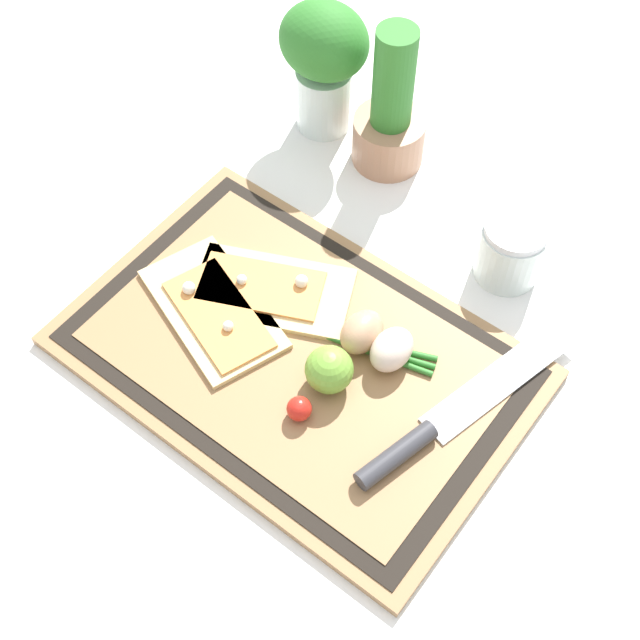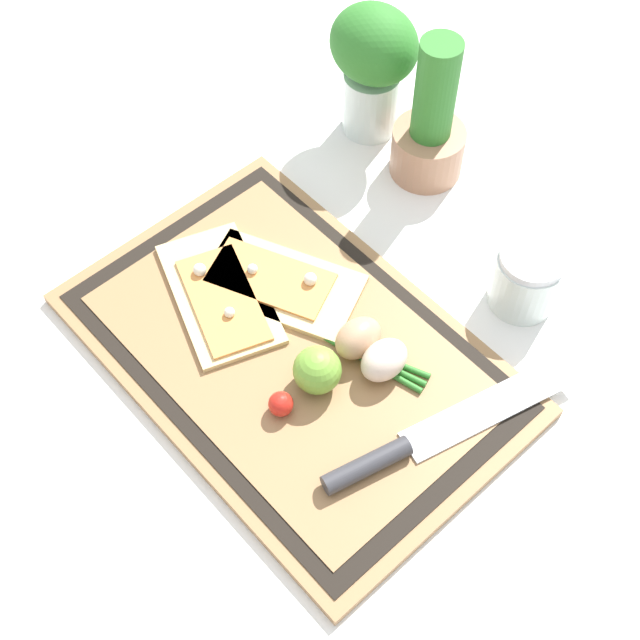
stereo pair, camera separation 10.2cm
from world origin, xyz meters
name	(u,v)px [view 1 (the left image)]	position (x,y,z in m)	size (l,w,h in m)	color
ground_plane	(297,360)	(0.00, 0.00, 0.00)	(6.00, 6.00, 0.00)	white
cutting_board	(297,357)	(0.00, 0.00, 0.01)	(0.52, 0.34, 0.02)	#997047
pizza_slice_near	(214,310)	(-0.11, -0.02, 0.02)	(0.21, 0.16, 0.02)	#DBBC7F
pizza_slice_far	(270,289)	(-0.08, 0.05, 0.02)	(0.21, 0.17, 0.02)	#DBBC7F
knife	(433,428)	(0.18, 0.01, 0.02)	(0.11, 0.31, 0.02)	silver
egg_brown	(362,332)	(0.05, 0.06, 0.04)	(0.04, 0.06, 0.04)	tan
egg_pink	(392,349)	(0.09, 0.06, 0.04)	(0.04, 0.06, 0.04)	beige
lime	(329,370)	(0.05, -0.01, 0.04)	(0.05, 0.05, 0.05)	#70A838
cherry_tomato_red	(299,409)	(0.05, -0.06, 0.03)	(0.03, 0.03, 0.03)	red
scallion_bunch	(316,333)	(0.00, 0.03, 0.02)	(0.28, 0.12, 0.01)	#2D7528
herb_pot	(390,118)	(-0.10, 0.33, 0.07)	(0.10, 0.10, 0.21)	#AD7A5B
sauce_jar	(510,253)	(0.12, 0.26, 0.04)	(0.08, 0.08, 0.09)	silver
herb_glass	(324,58)	(-0.21, 0.33, 0.11)	(0.12, 0.11, 0.19)	silver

